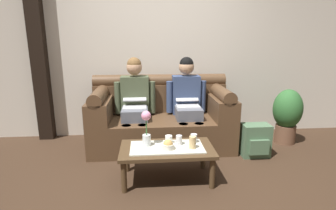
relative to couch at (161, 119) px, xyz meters
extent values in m
plane|color=#382619|center=(0.00, -1.17, -0.38)|extent=(14.00, 14.00, 0.00)
cube|color=beige|center=(0.00, 0.53, 1.07)|extent=(6.00, 0.12, 2.90)
cube|color=black|center=(-1.70, 0.41, 1.07)|extent=(0.20, 0.20, 2.90)
cube|color=#513823|center=(0.00, -0.07, -0.17)|extent=(1.90, 0.88, 0.42)
cube|color=#513823|center=(0.00, 0.26, 0.24)|extent=(1.90, 0.22, 0.40)
cylinder|color=#513823|center=(0.00, 0.26, 0.50)|extent=(1.90, 0.18, 0.18)
cube|color=#513823|center=(-0.81, -0.07, 0.18)|extent=(0.28, 0.88, 0.28)
cylinder|color=#513823|center=(-0.81, -0.07, 0.37)|extent=(0.18, 0.88, 0.18)
cube|color=#513823|center=(0.81, -0.07, 0.18)|extent=(0.28, 0.88, 0.28)
cylinder|color=#513823|center=(0.81, -0.07, 0.37)|extent=(0.18, 0.88, 0.18)
cube|color=#595B66|center=(-0.36, -0.13, 0.12)|extent=(0.34, 0.40, 0.15)
cylinder|color=#595B66|center=(-0.46, -0.39, -0.17)|extent=(0.12, 0.12, 0.42)
cylinder|color=#595B66|center=(-0.26, -0.39, -0.17)|extent=(0.12, 0.12, 0.42)
cube|color=#475138|center=(-0.36, 0.11, 0.31)|extent=(0.38, 0.22, 0.54)
cylinder|color=#475138|center=(-0.59, 0.07, 0.29)|extent=(0.09, 0.09, 0.44)
cylinder|color=#475138|center=(-0.12, 0.07, 0.29)|extent=(0.09, 0.09, 0.44)
sphere|color=tan|center=(-0.36, 0.09, 0.71)|extent=(0.21, 0.21, 0.21)
sphere|color=brown|center=(-0.36, 0.09, 0.75)|extent=(0.19, 0.19, 0.19)
cube|color=silver|center=(-0.36, -0.11, 0.20)|extent=(0.31, 0.22, 0.02)
cube|color=silver|center=(-0.36, 0.03, 0.31)|extent=(0.31, 0.21, 0.08)
cube|color=black|center=(-0.36, 0.02, 0.31)|extent=(0.27, 0.18, 0.06)
cube|color=#595B66|center=(0.36, -0.13, 0.12)|extent=(0.34, 0.40, 0.15)
cylinder|color=#595B66|center=(0.26, -0.39, -0.17)|extent=(0.12, 0.12, 0.42)
cylinder|color=#595B66|center=(0.46, -0.39, -0.17)|extent=(0.12, 0.12, 0.42)
cube|color=navy|center=(0.36, 0.11, 0.31)|extent=(0.38, 0.22, 0.54)
cylinder|color=navy|center=(0.12, 0.07, 0.29)|extent=(0.09, 0.09, 0.44)
cylinder|color=navy|center=(0.59, 0.07, 0.29)|extent=(0.09, 0.09, 0.44)
sphere|color=tan|center=(0.36, 0.09, 0.71)|extent=(0.21, 0.21, 0.21)
sphere|color=black|center=(0.36, 0.09, 0.75)|extent=(0.19, 0.19, 0.19)
cube|color=silver|center=(0.36, -0.11, 0.20)|extent=(0.31, 0.22, 0.02)
cube|color=silver|center=(0.36, 0.05, 0.30)|extent=(0.31, 0.20, 0.10)
cube|color=black|center=(0.36, 0.04, 0.30)|extent=(0.27, 0.17, 0.09)
cube|color=#47331E|center=(0.00, -0.98, -0.04)|extent=(0.97, 0.54, 0.04)
cube|color=beige|center=(0.00, -0.98, -0.01)|extent=(0.76, 0.38, 0.01)
cylinder|color=#47331E|center=(-0.44, -1.20, -0.22)|extent=(0.06, 0.06, 0.32)
cylinder|color=#47331E|center=(0.44, -1.20, -0.22)|extent=(0.06, 0.06, 0.32)
cylinder|color=#47331E|center=(-0.44, -0.76, -0.22)|extent=(0.06, 0.06, 0.32)
cylinder|color=#47331E|center=(0.44, -0.76, -0.22)|extent=(0.06, 0.06, 0.32)
cylinder|color=silver|center=(-0.21, -0.93, 0.05)|extent=(0.09, 0.09, 0.12)
cylinder|color=#3D7538|center=(-0.21, -0.93, 0.20)|extent=(0.01, 0.01, 0.17)
sphere|color=pink|center=(-0.21, -0.93, 0.32)|extent=(0.10, 0.10, 0.10)
cylinder|color=silver|center=(0.01, -1.04, 0.02)|extent=(0.13, 0.13, 0.06)
sphere|color=tan|center=(0.01, -1.04, 0.04)|extent=(0.10, 0.10, 0.10)
cylinder|color=#DBB77A|center=(0.26, -1.04, 0.06)|extent=(0.07, 0.07, 0.13)
cylinder|color=white|center=(0.30, -0.89, 0.04)|extent=(0.07, 0.07, 0.09)
cylinder|color=silver|center=(0.13, -0.93, 0.05)|extent=(0.06, 0.06, 0.10)
cylinder|color=white|center=(0.03, -0.89, 0.04)|extent=(0.08, 0.08, 0.09)
cube|color=#4C6B4C|center=(1.17, -0.49, -0.17)|extent=(0.35, 0.22, 0.42)
cube|color=#4C6B4C|center=(1.17, -0.62, -0.21)|extent=(0.24, 0.05, 0.19)
cylinder|color=brown|center=(1.78, -0.08, -0.25)|extent=(0.28, 0.28, 0.26)
ellipsoid|color=#2D602D|center=(1.78, -0.08, 0.12)|extent=(0.40, 0.40, 0.56)
camera|label=1|loc=(-0.21, -3.56, 1.09)|focal=28.55mm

